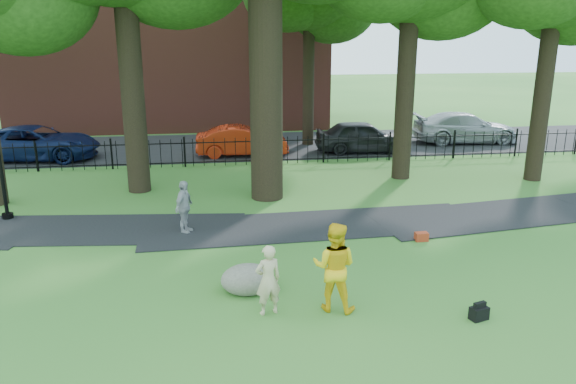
{
  "coord_description": "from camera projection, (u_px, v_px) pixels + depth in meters",
  "views": [
    {
      "loc": [
        -1.86,
        -11.66,
        5.67
      ],
      "look_at": [
        0.04,
        2.0,
        1.64
      ],
      "focal_mm": 35.0,
      "sensor_mm": 36.0,
      "label": 1
    }
  ],
  "objects": [
    {
      "name": "boulder",
      "position": [
        247.0,
        277.0,
        12.48
      ],
      "size": [
        1.2,
        0.91,
        0.7
      ],
      "primitive_type": "ellipsoid",
      "rotation": [
        0.0,
        0.0,
        0.01
      ],
      "color": "#645C53",
      "rests_on": "ground"
    },
    {
      "name": "lamppost",
      "position": [
        0.0,
        167.0,
        16.88
      ],
      "size": [
        0.34,
        0.34,
        3.4
      ],
      "rotation": [
        0.0,
        0.0,
        0.3
      ],
      "color": "black",
      "rests_on": "ground"
    },
    {
      "name": "iron_fence",
      "position": [
        255.0,
        151.0,
        24.16
      ],
      "size": [
        44.0,
        0.04,
        1.2
      ],
      "color": "black",
      "rests_on": "ground"
    },
    {
      "name": "backpack",
      "position": [
        479.0,
        313.0,
        11.33
      ],
      "size": [
        0.41,
        0.32,
        0.27
      ],
      "primitive_type": "cube",
      "rotation": [
        0.0,
        0.0,
        0.3
      ],
      "color": "black",
      "rests_on": "ground"
    },
    {
      "name": "red_bag",
      "position": [
        421.0,
        237.0,
        15.54
      ],
      "size": [
        0.36,
        0.23,
        0.24
      ],
      "primitive_type": "cube",
      "rotation": [
        0.0,
        0.0,
        0.03
      ],
      "color": "maroon",
      "rests_on": "ground"
    },
    {
      "name": "silver_car",
      "position": [
        465.0,
        128.0,
        28.79
      ],
      "size": [
        5.42,
        2.41,
        1.54
      ],
      "primitive_type": "imported",
      "rotation": [
        0.0,
        0.0,
        1.52
      ],
      "color": "#9A9EA2",
      "rests_on": "ground"
    },
    {
      "name": "woman",
      "position": [
        268.0,
        280.0,
        11.4
      ],
      "size": [
        0.63,
        0.49,
        1.51
      ],
      "primitive_type": "imported",
      "rotation": [
        0.0,
        0.0,
        3.41
      ],
      "color": "#C7B089",
      "rests_on": "ground"
    },
    {
      "name": "pedestrian",
      "position": [
        184.0,
        207.0,
        15.99
      ],
      "size": [
        0.72,
        0.98,
        1.55
      ],
      "primitive_type": "imported",
      "rotation": [
        0.0,
        0.0,
        1.14
      ],
      "color": "#9A999E",
      "rests_on": "ground"
    },
    {
      "name": "grey_car",
      "position": [
        362.0,
        136.0,
        26.57
      ],
      "size": [
        4.53,
        2.03,
        1.51
      ],
      "primitive_type": "imported",
      "rotation": [
        0.0,
        0.0,
        1.51
      ],
      "color": "black",
      "rests_on": "ground"
    },
    {
      "name": "red_sedan",
      "position": [
        242.0,
        141.0,
        25.82
      ],
      "size": [
        4.23,
        1.55,
        1.38
      ],
      "primitive_type": "imported",
      "rotation": [
        0.0,
        0.0,
        1.55
      ],
      "color": "#AD240D",
      "rests_on": "ground"
    },
    {
      "name": "ground",
      "position": [
        298.0,
        285.0,
        12.91
      ],
      "size": [
        120.0,
        120.0,
        0.0
      ],
      "primitive_type": "plane",
      "color": "#2D6824",
      "rests_on": "ground"
    },
    {
      "name": "navy_van",
      "position": [
        36.0,
        143.0,
        25.05
      ],
      "size": [
        5.66,
        3.04,
        1.51
      ],
      "primitive_type": "imported",
      "rotation": [
        0.0,
        0.0,
        1.47
      ],
      "color": "#0C1840",
      "rests_on": "ground"
    },
    {
      "name": "man",
      "position": [
        334.0,
        267.0,
        11.54
      ],
      "size": [
        1.14,
        1.03,
        1.91
      ],
      "primitive_type": "imported",
      "rotation": [
        0.0,
        0.0,
        2.74
      ],
      "color": "yellow",
      "rests_on": "ground"
    },
    {
      "name": "footpath",
      "position": [
        311.0,
        226.0,
        16.75
      ],
      "size": [
        36.07,
        3.85,
        0.03
      ],
      "primitive_type": "cube",
      "rotation": [
        0.0,
        0.0,
        0.03
      ],
      "color": "black",
      "rests_on": "ground"
    },
    {
      "name": "brick_building",
      "position": [
        171.0,
        23.0,
        33.53
      ],
      "size": [
        18.0,
        8.0,
        12.0
      ],
      "primitive_type": "cube",
      "color": "brown",
      "rests_on": "ground"
    },
    {
      "name": "street",
      "position": [
        249.0,
        146.0,
        28.13
      ],
      "size": [
        80.0,
        7.0,
        0.02
      ],
      "primitive_type": "cube",
      "color": "black",
      "rests_on": "ground"
    }
  ]
}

